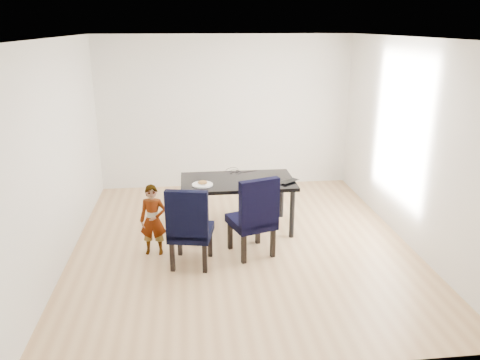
{
  "coord_description": "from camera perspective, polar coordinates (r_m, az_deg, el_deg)",
  "views": [
    {
      "loc": [
        -0.68,
        -5.76,
        2.85
      ],
      "look_at": [
        0.0,
        0.2,
        0.85
      ],
      "focal_mm": 35.0,
      "sensor_mm": 36.0,
      "label": 1
    }
  ],
  "objects": [
    {
      "name": "child",
      "position": [
        6.11,
        -10.55,
        -4.83
      ],
      "size": [
        0.37,
        0.26,
        0.93
      ],
      "primitive_type": "imported",
      "rotation": [
        0.0,
        0.0,
        -0.12
      ],
      "color": "orange",
      "rests_on": "floor"
    },
    {
      "name": "plate",
      "position": [
        6.44,
        -4.6,
        -0.56
      ],
      "size": [
        0.33,
        0.33,
        0.02
      ],
      "primitive_type": "cylinder",
      "rotation": [
        0.0,
        0.0,
        0.17
      ],
      "color": "white",
      "rests_on": "dining_table"
    },
    {
      "name": "sandwich",
      "position": [
        6.42,
        -4.59,
        -0.28
      ],
      "size": [
        0.15,
        0.09,
        0.05
      ],
      "primitive_type": "ellipsoid",
      "rotation": [
        0.0,
        0.0,
        -0.2
      ],
      "color": "#A5723B",
      "rests_on": "plate"
    },
    {
      "name": "cable_tangle",
      "position": [
        6.96,
        -0.59,
        0.93
      ],
      "size": [
        0.18,
        0.18,
        0.01
      ],
      "primitive_type": "torus",
      "rotation": [
        0.0,
        0.0,
        -0.07
      ],
      "color": "black",
      "rests_on": "dining_table"
    },
    {
      "name": "wall_front",
      "position": [
        3.64,
        4.83,
        -5.95
      ],
      "size": [
        4.5,
        0.01,
        2.7
      ],
      "primitive_type": "cube",
      "color": "white",
      "rests_on": "ground"
    },
    {
      "name": "wall_left",
      "position": [
        6.15,
        -21.16,
        3.08
      ],
      "size": [
        0.01,
        5.0,
        2.7
      ],
      "primitive_type": "cube",
      "color": "beige",
      "rests_on": "ground"
    },
    {
      "name": "floor",
      "position": [
        6.46,
        0.2,
        -7.77
      ],
      "size": [
        4.5,
        5.0,
        0.01
      ],
      "primitive_type": "cube",
      "color": "tan",
      "rests_on": "ground"
    },
    {
      "name": "wall_back",
      "position": [
        8.42,
        -1.79,
        8.19
      ],
      "size": [
        4.5,
        0.01,
        2.7
      ],
      "primitive_type": "cube",
      "color": "white",
      "rests_on": "ground"
    },
    {
      "name": "laptop",
      "position": [
        6.6,
        5.72,
        -0.09
      ],
      "size": [
        0.36,
        0.33,
        0.02
      ],
      "primitive_type": "imported",
      "rotation": [
        0.0,
        0.0,
        3.77
      ],
      "color": "black",
      "rests_on": "dining_table"
    },
    {
      "name": "dining_table",
      "position": [
        6.76,
        -0.29,
        -3.02
      ],
      "size": [
        1.6,
        0.9,
        0.75
      ],
      "primitive_type": "cube",
      "color": "black",
      "rests_on": "floor"
    },
    {
      "name": "wall_right",
      "position": [
        6.63,
        20.01,
        4.25
      ],
      "size": [
        0.01,
        5.0,
        2.7
      ],
      "primitive_type": "cube",
      "color": "white",
      "rests_on": "ground"
    },
    {
      "name": "ceiling",
      "position": [
        5.8,
        0.23,
        17.01
      ],
      "size": [
        4.5,
        5.0,
        0.01
      ],
      "primitive_type": "cube",
      "color": "white",
      "rests_on": "wall_back"
    },
    {
      "name": "chair_left",
      "position": [
        5.77,
        -6.0,
        -5.5
      ],
      "size": [
        0.6,
        0.61,
        1.04
      ],
      "primitive_type": "cube",
      "rotation": [
        0.0,
        0.0,
        -0.21
      ],
      "color": "black",
      "rests_on": "floor"
    },
    {
      "name": "chair_right",
      "position": [
        5.99,
        1.39,
        -4.24
      ],
      "size": [
        0.66,
        0.67,
        1.08
      ],
      "primitive_type": "cube",
      "rotation": [
        0.0,
        0.0,
        0.31
      ],
      "color": "black",
      "rests_on": "floor"
    }
  ]
}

